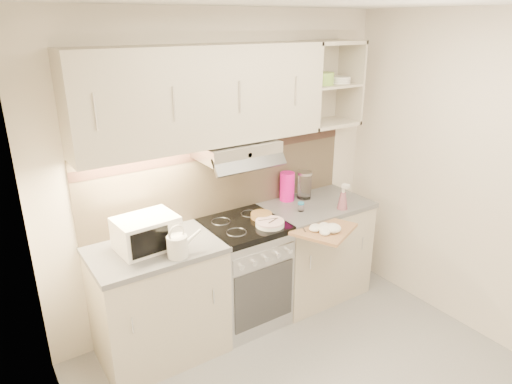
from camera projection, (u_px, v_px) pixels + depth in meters
room_shell at (307, 156)px, 2.79m from camera, size 3.04×2.84×2.52m
base_cabinet_left at (159, 303)px, 3.39m from camera, size 0.90×0.60×0.86m
worktop_left at (154, 250)px, 3.23m from camera, size 0.92×0.62×0.04m
base_cabinet_right at (314, 251)px, 4.17m from camera, size 0.90×0.60×0.86m
worktop_right at (316, 205)px, 4.01m from camera, size 0.92×0.62×0.04m
electric_range at (244, 272)px, 3.77m from camera, size 0.60×0.60×0.90m
microwave at (147, 233)px, 3.17m from camera, size 0.43×0.34×0.23m
watering_can at (178, 245)px, 3.07m from camera, size 0.28×0.14×0.23m
plate_stack at (270, 223)px, 3.55m from camera, size 0.23×0.23×0.05m
bread_loaf at (261, 215)px, 3.69m from camera, size 0.17×0.17×0.04m
pink_pitcher at (287, 186)px, 4.03m from camera, size 0.14×0.13×0.26m
glass_jar at (304, 185)px, 4.07m from camera, size 0.13×0.13×0.25m
spice_jar at (301, 207)px, 3.82m from camera, size 0.05×0.05×0.08m
spray_bottle at (343, 198)px, 3.85m from camera, size 0.09×0.09×0.24m
cutting_board at (324, 229)px, 3.57m from camera, size 0.57×0.55×0.02m
dish_towel at (324, 227)px, 3.51m from camera, size 0.24×0.21×0.06m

